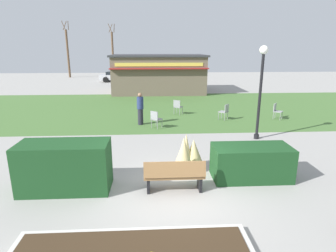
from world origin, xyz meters
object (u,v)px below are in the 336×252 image
object	(u,v)px
cafe_chair_west	(277,110)
tree_left_bg	(68,53)
cafe_chair_east	(178,106)
person_strolling	(140,109)
tree_right_bg	(113,53)
parked_car_west_slot	(118,76)
parked_car_center_slot	(161,76)
lamppost_mid	(261,82)
park_bench	(174,175)
cafe_chair_center	(156,118)
trash_bin	(73,172)
cafe_chair_north	(225,111)
food_kiosk	(159,73)

from	to	relation	value
cafe_chair_west	tree_left_bg	xyz separation A→B (m)	(-18.25, 24.60, 2.75)
cafe_chair_east	person_strolling	world-z (taller)	person_strolling
tree_left_bg	tree_right_bg	distance (m)	5.93
parked_car_west_slot	parked_car_center_slot	bearing A→B (deg)	-0.07
cafe_chair_east	tree_right_bg	bearing A→B (deg)	105.99
lamppost_mid	cafe_chair_west	world-z (taller)	lamppost_mid
parked_car_center_slot	tree_left_bg	world-z (taller)	tree_left_bg
park_bench	cafe_chair_center	bearing A→B (deg)	93.81
trash_bin	tree_left_bg	xyz separation A→B (m)	(-8.90, 32.22, 2.82)
cafe_chair_east	cafe_chair_north	bearing A→B (deg)	-30.32
park_bench	tree_right_bg	distance (m)	34.26
park_bench	cafe_chair_north	distance (m)	8.77
cafe_chair_east	parked_car_west_slot	size ratio (longest dim) A/B	0.20
park_bench	parked_car_center_slot	world-z (taller)	parked_car_center_slot
food_kiosk	cafe_chair_east	size ratio (longest dim) A/B	9.30
trash_bin	cafe_chair_west	size ratio (longest dim) A/B	1.05
cafe_chair_east	food_kiosk	bearing A→B (deg)	95.71
cafe_chair_west	cafe_chair_center	world-z (taller)	same
cafe_chair_north	trash_bin	bearing A→B (deg)	-129.96
person_strolling	tree_right_bg	distance (m)	26.85
cafe_chair_center	tree_right_bg	xyz separation A→B (m)	(-5.54, 27.10, 2.63)
parked_car_west_slot	park_bench	bearing A→B (deg)	-80.32
park_bench	tree_left_bg	world-z (taller)	tree_left_bg
person_strolling	parked_car_center_slot	bearing A→B (deg)	-82.34
cafe_chair_center	parked_car_center_slot	size ratio (longest dim) A/B	0.21
food_kiosk	cafe_chair_east	world-z (taller)	food_kiosk
cafe_chair_east	trash_bin	bearing A→B (deg)	-113.00
food_kiosk	parked_car_west_slot	distance (m)	9.71
tree_left_bg	cafe_chair_center	bearing A→B (deg)	-66.47
park_bench	parked_car_west_slot	bearing A→B (deg)	99.68
food_kiosk	parked_car_center_slot	distance (m)	8.53
park_bench	person_strolling	distance (m)	7.42
trash_bin	tree_right_bg	distance (m)	33.43
person_strolling	cafe_chair_center	bearing A→B (deg)	147.75
trash_bin	cafe_chair_north	bearing A→B (deg)	50.04
trash_bin	cafe_chair_center	world-z (taller)	trash_bin
food_kiosk	tree_left_bg	bearing A→B (deg)	130.30
park_bench	parked_car_west_slot	xyz separation A→B (m)	(-4.63, 27.18, 0.16)
parked_car_center_slot	tree_left_bg	distance (m)	13.70
lamppost_mid	food_kiosk	size ratio (longest dim) A/B	0.49
lamppost_mid	tree_right_bg	xyz separation A→B (m)	(-10.01, 29.04, 0.62)
food_kiosk	parked_car_center_slot	size ratio (longest dim) A/B	1.92
parked_car_west_slot	trash_bin	bearing A→B (deg)	-86.32
cafe_chair_west	parked_car_west_slot	xyz separation A→B (m)	(-11.07, 19.10, 0.12)
cafe_chair_north	person_strolling	xyz separation A→B (m)	(-4.68, -0.75, 0.33)
parked_car_center_slot	person_strolling	bearing A→B (deg)	-94.80
lamppost_mid	parked_car_west_slot	size ratio (longest dim) A/B	0.92
food_kiosk	cafe_chair_center	world-z (taller)	food_kiosk
parked_car_west_slot	parked_car_center_slot	distance (m)	5.08
cafe_chair_north	tree_right_bg	xyz separation A→B (m)	(-9.43, 25.58, 2.63)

